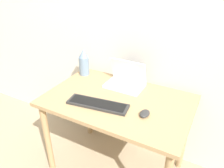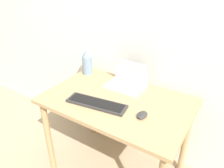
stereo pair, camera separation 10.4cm
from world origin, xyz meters
The scene contains 6 objects.
wall_back centered at (0.00, 0.78, 1.25)m, with size 6.00×0.05×2.50m.
desk centered at (0.00, 0.36, 0.66)m, with size 1.10×0.71×0.76m.
laptop centered at (-0.04, 0.58, 0.81)m, with size 0.31×0.21×0.22m.
keyboard centered at (-0.09, 0.21, 0.77)m, with size 0.46×0.19×0.02m.
mouse centered at (0.25, 0.26, 0.78)m, with size 0.06×0.10×0.03m.
vase centered at (-0.47, 0.59, 0.88)m, with size 0.09×0.09×0.24m.
Camera 2 is at (0.72, -0.85, 1.65)m, focal length 35.00 mm.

